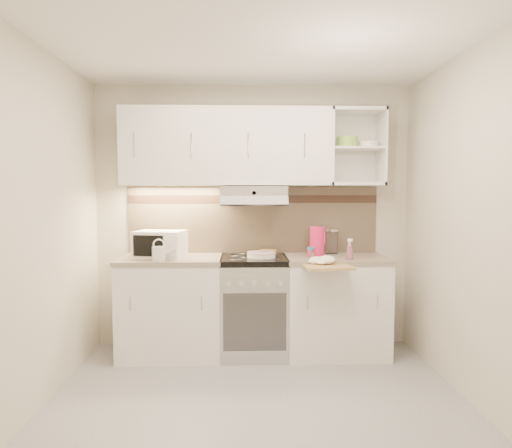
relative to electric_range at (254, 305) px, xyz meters
name	(u,v)px	position (x,y,z in m)	size (l,w,h in m)	color
ground	(258,410)	(0.00, -1.10, -0.45)	(3.00, 3.00, 0.00)	#9C9D9F
room_shell	(257,173)	(0.00, -0.73, 1.18)	(3.04, 2.84, 2.52)	beige
base_cabinet_left	(172,308)	(-0.75, 0.00, -0.02)	(0.90, 0.60, 0.86)	white
worktop_left	(171,259)	(-0.75, 0.00, 0.43)	(0.92, 0.62, 0.04)	gray
base_cabinet_right	(335,307)	(0.75, 0.00, -0.02)	(0.90, 0.60, 0.86)	white
worktop_right	(336,259)	(0.75, 0.00, 0.43)	(0.92, 0.62, 0.04)	gray
electric_range	(254,305)	(0.00, 0.00, 0.00)	(0.60, 0.60, 0.90)	#B7B7BC
microwave	(160,244)	(-0.85, 0.00, 0.57)	(0.48, 0.39, 0.24)	white
watering_can	(160,253)	(-0.81, -0.22, 0.52)	(0.22, 0.11, 0.19)	silver
plate_stack	(261,255)	(0.07, -0.03, 0.47)	(0.26, 0.26, 0.06)	white
bread_loaf	(268,252)	(0.14, 0.16, 0.47)	(0.17, 0.17, 0.04)	#9D5C39
pink_pitcher	(317,241)	(0.59, 0.07, 0.59)	(0.15, 0.14, 0.27)	#E11A52
glass_jar	(332,241)	(0.75, 0.20, 0.57)	(0.12, 0.12, 0.24)	silver
spice_jar	(311,252)	(0.51, -0.06, 0.50)	(0.06, 0.06, 0.09)	white
spray_bottle	(349,251)	(0.83, -0.18, 0.53)	(0.07, 0.07, 0.19)	pink
cutting_board	(327,266)	(0.60, -0.37, 0.42)	(0.39, 0.35, 0.02)	#B1704E
dish_towel	(321,260)	(0.55, -0.34, 0.46)	(0.25, 0.21, 0.07)	silver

